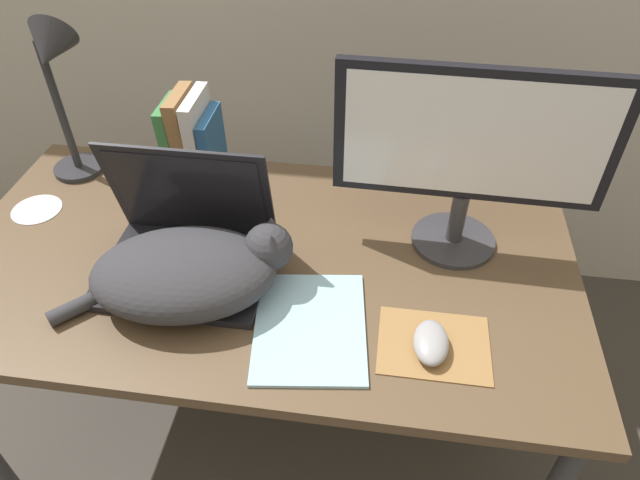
# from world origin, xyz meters

# --- Properties ---
(desk) EXTENTS (1.39, 0.75, 0.71)m
(desk) POSITION_xyz_m (0.00, 0.38, 0.64)
(desk) COLOR brown
(desk) RESTS_ON ground_plane
(laptop) EXTENTS (0.35, 0.27, 0.27)m
(laptop) POSITION_xyz_m (-0.15, 0.33, 0.76)
(laptop) COLOR black
(laptop) RESTS_ON desk
(cat) EXTENTS (0.47, 0.32, 0.15)m
(cat) POSITION_xyz_m (-0.11, 0.24, 0.78)
(cat) COLOR #333338
(cat) RESTS_ON desk
(external_monitor) EXTENTS (0.56, 0.19, 0.43)m
(external_monitor) POSITION_xyz_m (0.42, 0.49, 0.95)
(external_monitor) COLOR #333338
(external_monitor) RESTS_ON desk
(mousepad) EXTENTS (0.21, 0.17, 0.00)m
(mousepad) POSITION_xyz_m (0.38, 0.18, 0.71)
(mousepad) COLOR olive
(mousepad) RESTS_ON desk
(computer_mouse) EXTENTS (0.07, 0.11, 0.04)m
(computer_mouse) POSITION_xyz_m (0.37, 0.17, 0.73)
(computer_mouse) COLOR #99999E
(computer_mouse) RESTS_ON mousepad
(book_row) EXTENTS (0.13, 0.15, 0.24)m
(book_row) POSITION_xyz_m (-0.23, 0.65, 0.82)
(book_row) COLOR #387A42
(book_row) RESTS_ON desk
(desk_lamp) EXTENTS (0.17, 0.17, 0.43)m
(desk_lamp) POSITION_xyz_m (-0.52, 0.61, 0.99)
(desk_lamp) COLOR #28282D
(desk_lamp) RESTS_ON desk
(notepad) EXTENTS (0.25, 0.31, 0.01)m
(notepad) POSITION_xyz_m (0.14, 0.19, 0.71)
(notepad) COLOR #99C6E0
(notepad) RESTS_ON desk
(cd_disc) EXTENTS (0.12, 0.12, 0.00)m
(cd_disc) POSITION_xyz_m (-0.59, 0.46, 0.71)
(cd_disc) COLOR silver
(cd_disc) RESTS_ON desk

